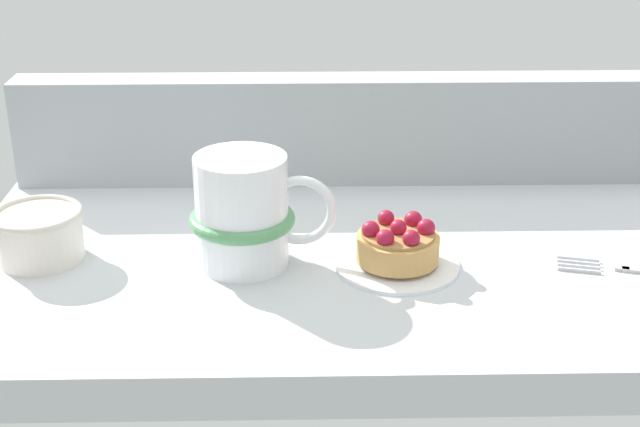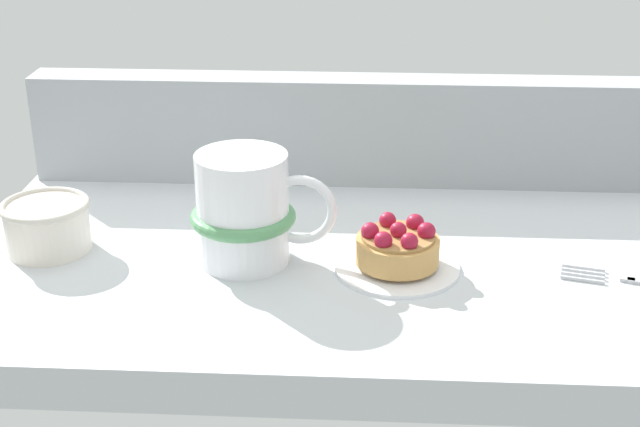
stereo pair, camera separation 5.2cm
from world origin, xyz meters
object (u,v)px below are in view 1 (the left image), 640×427
coffee_mug (244,212)px  raspberry_tart (398,243)px  sugar_bowl (39,233)px  dessert_plate (397,263)px

coffee_mug → raspberry_tart: bearing=-4.3°
raspberry_tart → sugar_bowl: 30.42cm
raspberry_tart → sugar_bowl: sugar_bowl is taller
dessert_plate → sugar_bowl: sugar_bowl is taller
sugar_bowl → coffee_mug: bearing=-3.8°
raspberry_tart → coffee_mug: coffee_mug is taller
raspberry_tart → sugar_bowl: size_ratio=0.91×
raspberry_tart → sugar_bowl: bearing=176.0°
dessert_plate → coffee_mug: (-12.77, 0.95, 4.40)cm
raspberry_tart → sugar_bowl: (-30.35, 2.11, 0.23)cm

